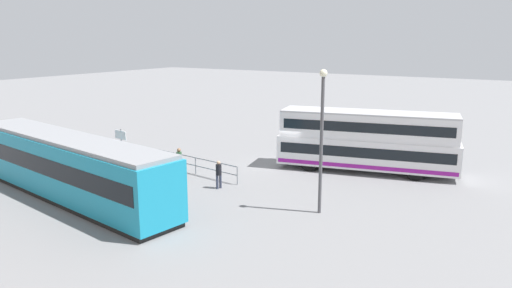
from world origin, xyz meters
TOP-DOWN VIEW (x-y plane):
  - ground_plane at (0.00, 0.00)m, footprint 160.00×160.00m
  - double_decker_bus at (-4.80, -1.45)m, footprint 11.20×4.92m
  - tram_yellow at (6.72, 11.56)m, footprint 15.72×4.89m
  - pedestrian_near_railing at (4.34, 5.62)m, footprint 0.41×0.41m
  - pedestrian_crossing at (0.97, 6.25)m, footprint 0.40×0.40m
  - pedestrian_railing at (3.85, 4.68)m, footprint 6.82×0.97m
  - info_sign at (9.38, 5.45)m, footprint 1.22×0.27m
  - street_lamp at (-5.35, 6.81)m, footprint 0.36×0.36m

SIDE VIEW (x-z plane):
  - ground_plane at x=0.00m, z-range 0.00..0.00m
  - pedestrian_railing at x=3.85m, z-range 0.19..1.27m
  - pedestrian_crossing at x=0.97m, z-range 0.11..1.70m
  - pedestrian_near_railing at x=4.34m, z-range 0.14..1.91m
  - info_sign at x=9.38m, z-range 0.48..2.89m
  - tram_yellow at x=6.72m, z-range 0.06..3.35m
  - double_decker_bus at x=-4.80m, z-range 0.05..3.82m
  - street_lamp at x=-5.35m, z-range 0.58..7.39m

